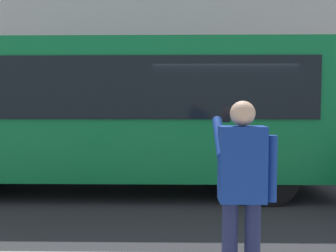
% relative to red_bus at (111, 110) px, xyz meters
% --- Properties ---
extents(ground_plane, '(60.00, 60.00, 0.00)m').
position_rel_red_bus_xyz_m(ground_plane, '(-2.19, 0.12, -1.68)').
color(ground_plane, '#2B2B2D').
extents(red_bus, '(9.05, 2.54, 3.08)m').
position_rel_red_bus_xyz_m(red_bus, '(0.00, 0.00, 0.00)').
color(red_bus, '#0F7238').
rests_on(red_bus, ground_plane).
extents(pedestrian_photographer, '(0.53, 0.52, 1.70)m').
position_rel_red_bus_xyz_m(pedestrian_photographer, '(-1.91, 4.48, -0.54)').
color(pedestrian_photographer, '#1E2347').
rests_on(pedestrian_photographer, sidewalk_curb).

